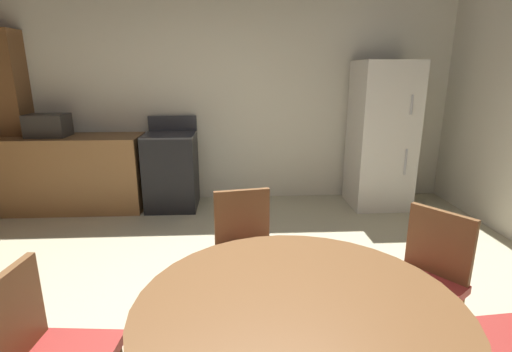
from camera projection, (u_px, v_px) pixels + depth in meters
name	position (u px, v px, depth m)	size (l,w,h in m)	color
ground_plane	(214.00, 352.00, 2.28)	(14.00, 14.00, 0.00)	beige
wall_back	(222.00, 95.00, 4.80)	(6.12, 0.12, 2.70)	silver
kitchen_counter	(68.00, 173.00, 4.55)	(1.78, 0.60, 0.90)	olive
pantry_column	(10.00, 122.00, 4.53)	(0.44, 0.36, 2.10)	brown
oven_range	(172.00, 170.00, 4.62)	(0.60, 0.60, 1.10)	black
refrigerator	(381.00, 136.00, 4.59)	(0.68, 0.68, 1.76)	silver
microwave	(48.00, 125.00, 4.39)	(0.44, 0.32, 0.26)	#2D2B28
dining_table	(298.00, 338.00, 1.51)	(1.30, 1.30, 0.76)	brown
chair_north	(246.00, 248.00, 2.52)	(0.46, 0.46, 0.87)	brown
chair_northeast	(426.00, 276.00, 2.18)	(0.56, 0.56, 0.87)	brown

